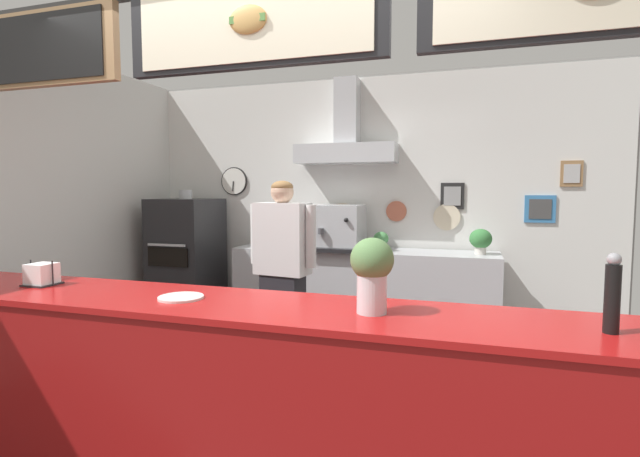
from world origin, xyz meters
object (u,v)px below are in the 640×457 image
Objects in this scene: pizza_oven at (187,263)px; espresso_machine at (338,228)px; potted_thyme at (381,240)px; shop_worker at (283,276)px; napkin_holder at (42,275)px; basil_vase at (372,273)px; pepper_grinder at (612,294)px; potted_sage at (481,240)px; condiment_plate at (181,297)px.

pizza_oven is 1.78m from espresso_machine.
shop_worker is at bearing -114.03° from potted_thyme.
pizza_oven is 0.96× the size of shop_worker.
pizza_oven is 9.46× the size of napkin_holder.
shop_worker is (1.62, -1.15, 0.14)m from pizza_oven.
pizza_oven reaches higher than basil_vase.
potted_thyme is at bearing 116.52° from pepper_grinder.
shop_worker is 5.35× the size of pepper_grinder.
espresso_machine reaches higher than basil_vase.
shop_worker reaches higher than espresso_machine.
potted_thyme is 0.64× the size of pepper_grinder.
potted_sage is at bearing -131.69° from shop_worker.
shop_worker is 4.90× the size of basil_vase.
shop_worker is 8.30× the size of potted_thyme.
espresso_machine is 2.86× the size of potted_thyme.
napkin_holder is at bearing -119.06° from potted_thyme.
potted_thyme is at bearing 60.94° from napkin_holder.
basil_vase is (2.60, -2.56, 0.45)m from pizza_oven.
pizza_oven is 4.70× the size of basil_vase.
pizza_oven reaches higher than potted_sage.
espresso_machine is at bearing -179.01° from potted_sage.
napkin_holder is 0.74× the size of condiment_plate.
potted_thyme is 2.98m from pepper_grinder.
basil_vase is at bearing -1.22° from napkin_holder.
pizza_oven is at bearing -177.53° from potted_thyme.
potted_sage reaches higher than potted_thyme.
basil_vase reaches higher than pepper_grinder.
potted_thyme is at bearing -106.11° from shop_worker.
potted_thyme is 2.71m from condiment_plate.
napkin_holder is 0.94m from condiment_plate.
shop_worker is 1.43m from condiment_plate.
potted_thyme is at bearing 99.19° from basil_vase.
napkin_holder is at bearing 178.79° from pepper_grinder.
basil_vase is at bearing -44.49° from pizza_oven.
basil_vase is (0.88, -2.66, 0.02)m from espresso_machine.
shop_worker reaches higher than basil_vase.
pizza_oven is 5.12× the size of pepper_grinder.
napkin_holder is (0.72, -2.52, 0.34)m from pizza_oven.
espresso_machine is at bearing 108.31° from basil_vase.
napkin_holder is at bearing 176.68° from condiment_plate.
pepper_grinder reaches higher than napkin_holder.
potted_sage is at bearing 47.82° from napkin_holder.
potted_sage is at bearing 1.83° from potted_thyme.
potted_sage is at bearing 0.99° from espresso_machine.
potted_sage reaches higher than condiment_plate.
pizza_oven is 7.02× the size of condiment_plate.
pepper_grinder is 0.92× the size of basil_vase.
pizza_oven is 3.68m from basil_vase.
espresso_machine is at bearing 88.60° from condiment_plate.
espresso_machine is 1.84× the size of pepper_grinder.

